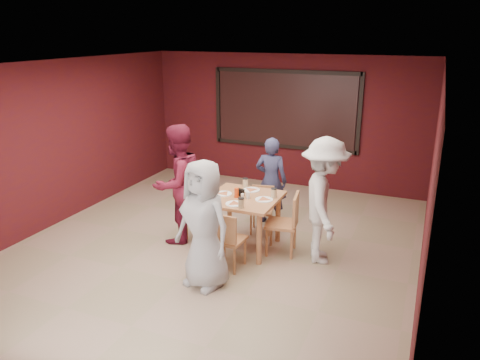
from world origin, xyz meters
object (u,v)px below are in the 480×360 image
at_px(chair_front, 227,238).
at_px(diner_back, 271,181).
at_px(chair_back, 262,206).
at_px(diner_left, 178,184).
at_px(diner_front, 204,225).
at_px(chair_right, 287,220).
at_px(chair_left, 197,213).
at_px(diner_right, 324,201).
at_px(dining_table, 243,204).

distance_m(chair_front, diner_back, 1.89).
bearing_deg(diner_back, chair_back, 84.78).
xyz_separation_m(chair_back, diner_back, (0.02, 0.40, 0.33)).
xyz_separation_m(diner_back, diner_left, (-1.12, -1.25, 0.18)).
height_order(chair_front, diner_front, diner_front).
bearing_deg(diner_left, chair_back, 145.43).
relative_size(chair_front, diner_front, 0.50).
distance_m(chair_front, diner_front, 0.62).
bearing_deg(chair_right, diner_left, -173.50).
bearing_deg(chair_left, diner_front, -58.22).
bearing_deg(chair_back, chair_right, -45.79).
bearing_deg(diner_right, chair_back, 42.43).
height_order(dining_table, chair_right, dining_table).
height_order(chair_right, diner_front, diner_front).
distance_m(diner_back, diner_right, 1.58).
relative_size(dining_table, diner_left, 0.56).
height_order(chair_back, diner_right, diner_right).
relative_size(chair_front, chair_back, 1.13).
distance_m(chair_right, diner_back, 1.24).
distance_m(chair_left, diner_front, 1.56).
height_order(dining_table, chair_back, dining_table).
bearing_deg(diner_back, diner_left, 45.28).
distance_m(diner_front, diner_left, 1.51).
relative_size(diner_front, diner_back, 1.13).
distance_m(dining_table, diner_back, 1.12).
bearing_deg(diner_right, chair_left, 72.22).
bearing_deg(dining_table, diner_front, -91.95).
distance_m(dining_table, diner_right, 1.24).
bearing_deg(diner_left, diner_right, 112.66).
relative_size(chair_left, diner_left, 0.41).
bearing_deg(diner_left, chair_right, 114.25).
xyz_separation_m(dining_table, chair_front, (0.06, -0.75, -0.24)).
height_order(diner_front, diner_back, diner_front).
height_order(chair_left, diner_front, diner_front).
bearing_deg(diner_right, dining_table, 74.59).
bearing_deg(chair_front, chair_right, 52.48).
distance_m(chair_right, diner_left, 1.80).
distance_m(chair_back, diner_front, 2.01).
bearing_deg(chair_front, chair_left, 138.48).
relative_size(dining_table, diner_back, 0.69).
distance_m(chair_front, diner_left, 1.36).
xyz_separation_m(chair_front, diner_right, (1.17, 0.81, 0.44)).
xyz_separation_m(diner_front, diner_right, (1.27, 1.30, 0.06)).
distance_m(chair_front, chair_left, 1.19).
bearing_deg(chair_left, diner_left, -143.23).
height_order(diner_front, diner_right, diner_right).
height_order(chair_front, diner_right, diner_right).
bearing_deg(chair_back, dining_table, -93.43).
distance_m(dining_table, chair_left, 0.88).
bearing_deg(chair_right, diner_right, -0.24).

